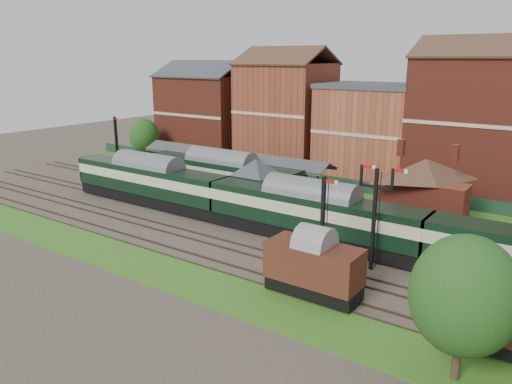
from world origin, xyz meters
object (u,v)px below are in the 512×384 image
Objects in this scene: signal_box at (255,186)px; semaphore_bracket at (375,212)px; dmu_train at (311,213)px; platform_railcar at (222,175)px; goods_van_a at (314,266)px.

signal_box is 0.73× the size of semaphore_bracket.
dmu_train is (8.23, -3.25, -0.47)m from signal_box.
platform_railcar is (-22.10, 9.00, -1.90)m from semaphore_bracket.
semaphore_bracket is 7.50m from dmu_train.
semaphore_bracket is at bearing -20.92° from signal_box.
signal_box is at bearing 159.08° from semaphore_bracket.
platform_railcar is (-15.29, 6.50, 0.01)m from dmu_train.
signal_box is 0.10× the size of dmu_train.
semaphore_bracket is 1.27× the size of goods_van_a.
semaphore_bracket is at bearing -22.16° from platform_railcar.
dmu_train is 10.44m from goods_van_a.
dmu_train is 9.43× the size of goods_van_a.
platform_railcar reaches higher than dmu_train.
signal_box is 7.79m from platform_railcar.
dmu_train is at bearing 159.84° from semaphore_bracket.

